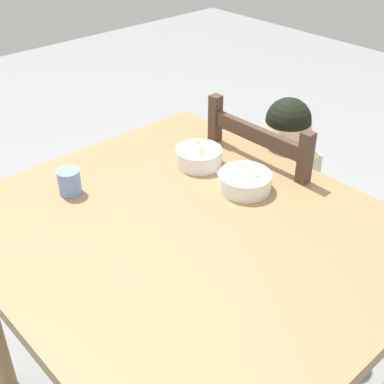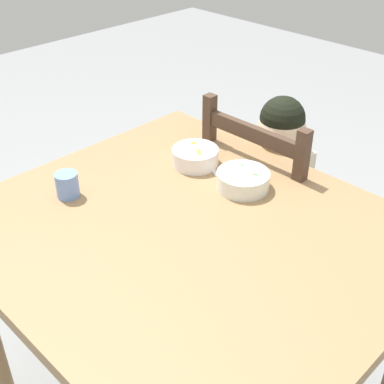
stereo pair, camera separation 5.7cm
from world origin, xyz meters
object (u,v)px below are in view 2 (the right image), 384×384
bowl_of_carrots (195,156)px  dining_chair (269,221)px  dining_table (189,260)px  bowl_of_peas (243,180)px  spoon (212,169)px  child_figure (272,182)px  drinking_cup (67,185)px

bowl_of_carrots → dining_chair: bearing=71.1°
dining_table → dining_chair: (-0.13, 0.55, -0.22)m
dining_chair → bowl_of_peas: (0.10, -0.30, 0.36)m
spoon → dining_chair: bearing=82.2°
child_figure → dining_table: bearing=-76.7°
bowl_of_peas → drinking_cup: size_ratio=2.12×
bowl_of_carrots → drinking_cup: 0.42m
spoon → child_figure: bearing=82.2°
bowl_of_carrots → spoon: 0.07m
drinking_cup → bowl_of_peas: bearing=50.0°
dining_chair → drinking_cup: 0.82m
dining_table → drinking_cup: size_ratio=15.29×
bowl_of_carrots → child_figure: bearing=71.0°
bowl_of_carrots → drinking_cup: size_ratio=1.99×
child_figure → bowl_of_peas: size_ratio=5.93×
bowl_of_carrots → drinking_cup: bearing=-108.3°
child_figure → bowl_of_carrots: bearing=-109.0°
drinking_cup → dining_chair: bearing=71.5°
dining_chair → spoon: 0.44m
child_figure → bowl_of_peas: (0.10, -0.29, 0.18)m
child_figure → spoon: bearing=-97.8°
spoon → dining_table: bearing=-57.9°
bowl_of_peas → bowl_of_carrots: bearing=-180.0°
bowl_of_peas → spoon: (-0.14, 0.01, -0.02)m
child_figure → spoon: 0.33m
dining_table → drinking_cup: (-0.36, -0.14, 0.15)m
child_figure → bowl_of_carrots: child_figure is taller
dining_chair → child_figure: bearing=-99.2°
dining_table → drinking_cup: bearing=-158.8°
bowl_of_carrots → spoon: bowl_of_carrots is taller
bowl_of_peas → spoon: 0.14m
bowl_of_peas → dining_chair: bearing=108.6°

